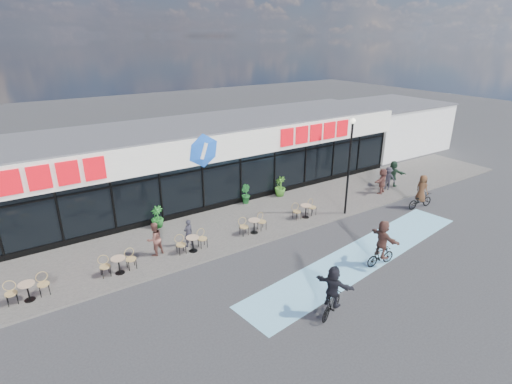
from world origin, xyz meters
TOP-DOWN VIEW (x-y plane):
  - ground at (0.00, 0.00)m, footprint 120.00×120.00m
  - sidewalk at (0.00, 4.50)m, footprint 44.00×5.00m
  - bike_lane at (4.00, -1.50)m, footprint 14.17×4.13m
  - building at (-0.00, 9.93)m, footprint 30.60×6.57m
  - neighbour_building at (20.50, 11.00)m, footprint 9.20×7.20m
  - lamp_post at (6.63, 2.30)m, footprint 0.28×0.28m
  - bistro_set_1 at (-9.37, 3.20)m, footprint 1.54×0.62m
  - bistro_set_2 at (-5.93, 3.20)m, footprint 1.54×0.62m
  - bistro_set_3 at (-2.49, 3.20)m, footprint 1.54×0.62m
  - bistro_set_4 at (0.95, 3.20)m, footprint 1.54×0.62m
  - bistro_set_5 at (4.39, 3.20)m, footprint 1.54×0.62m
  - potted_plant_left at (-2.97, 6.50)m, footprint 0.91×0.91m
  - potted_plant_mid at (2.66, 6.74)m, footprint 0.52×0.64m
  - potted_plant_right at (5.13, 6.56)m, footprint 0.79×0.79m
  - patron_left at (-2.44, 3.67)m, footprint 0.58×0.45m
  - patron_right at (-4.08, 3.77)m, footprint 0.92×0.80m
  - pedestrian_a at (11.74, 3.56)m, footprint 0.93×1.14m
  - pedestrian_b at (12.56, 3.85)m, footprint 1.09×1.71m
  - pedestrian_c at (10.91, 3.34)m, footprint 1.62×1.01m
  - cyclist_a at (4.07, -2.45)m, footprint 1.54×1.65m
  - cyclist_b at (11.10, 0.60)m, footprint 1.86×0.83m
  - cyclist_c at (-0.16, -3.80)m, footprint 1.61×1.54m

SIDE VIEW (x-z plane):
  - ground at x=0.00m, z-range 0.00..0.00m
  - bike_lane at x=4.00m, z-range 0.00..0.01m
  - sidewalk at x=0.00m, z-range 0.00..0.10m
  - bistro_set_1 at x=-9.37m, z-range 0.11..1.01m
  - bistro_set_2 at x=-5.93m, z-range 0.11..1.01m
  - bistro_set_3 at x=-2.49m, z-range 0.11..1.01m
  - bistro_set_4 at x=0.95m, z-range 0.11..1.01m
  - bistro_set_5 at x=4.39m, z-range 0.11..1.01m
  - potted_plant_mid at x=2.66m, z-range 0.10..1.25m
  - potted_plant_left at x=-2.97m, z-range 0.10..1.26m
  - potted_plant_right at x=5.13m, z-range 0.10..1.36m
  - cyclist_b at x=11.10m, z-range -0.26..1.80m
  - patron_left at x=-2.44m, z-range 0.10..1.49m
  - pedestrian_a at x=11.74m, z-range 0.10..1.64m
  - patron_right at x=-4.08m, z-range 0.10..1.72m
  - pedestrian_c at x=10.91m, z-range 0.10..1.76m
  - cyclist_c at x=-0.16m, z-range -0.06..1.98m
  - pedestrian_b at x=12.56m, z-range 0.10..1.86m
  - cyclist_a at x=4.07m, z-range -0.02..2.15m
  - neighbour_building at x=20.50m, z-range 0.01..4.12m
  - building at x=0.00m, z-range -0.04..4.71m
  - lamp_post at x=6.63m, z-range 0.59..6.07m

